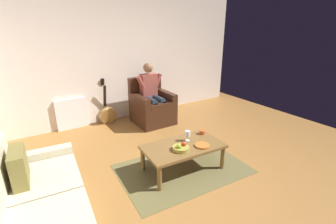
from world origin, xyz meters
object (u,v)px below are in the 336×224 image
Objects in this scene: person_seated at (152,92)px; wine_glass_near at (188,134)px; guitar at (108,114)px; candle_jar at (202,132)px; coffee_table at (183,148)px; armchair at (152,107)px; decorative_dish at (202,145)px; couch at (38,216)px; fruit_bowl at (181,148)px.

person_seated reaches higher than wine_glass_near.
guitar is 10.65× the size of candle_jar.
guitar reaches higher than candle_jar.
guitar is (0.31, -2.32, -0.13)m from coffee_table.
armchair reaches higher than candle_jar.
candle_jar is at bearing -130.09° from decorative_dish.
person_seated reaches higher than guitar.
wine_glass_near is at bearing 101.42° from guitar.
person_seated is 8.09× the size of wine_glass_near.
armchair is 0.75× the size of person_seated.
person_seated is 0.70× the size of couch.
fruit_bowl reaches higher than candle_jar.
person_seated is 14.13× the size of candle_jar.
wine_glass_near reaches higher than fruit_bowl.
person_seated is (0.00, 0.01, 0.35)m from armchair.
guitar is at bearing -85.21° from fruit_bowl.
coffee_table is 1.24× the size of guitar.
armchair reaches higher than coffee_table.
person_seated is 1.95m from coffee_table.
candle_jar reaches higher than coffee_table.
person_seated reaches higher than decorative_dish.
guitar is (0.84, -0.46, -0.12)m from armchair.
couch is at bearing 8.58° from coffee_table.
wine_glass_near reaches higher than decorative_dish.
coffee_table is at bearing 31.56° from wine_glass_near.
person_seated is at bearing -98.89° from decorative_dish.
guitar is (-1.62, -2.61, -0.11)m from couch.
fruit_bowl is at bearing 72.04° from armchair.
guitar is (0.84, -0.47, -0.47)m from person_seated.
wine_glass_near is at bearing -148.44° from coffee_table.
couch is 1.90× the size of guitar.
couch is (2.46, 2.14, -0.36)m from person_seated.
fruit_bowl is (0.63, 1.93, -0.26)m from person_seated.
coffee_table is 13.16× the size of candle_jar.
wine_glass_near reaches higher than coffee_table.
armchair is 4.09× the size of fruit_bowl.
guitar is at bearing -78.58° from wine_glass_near.
couch is 1.84m from fruit_bowl.
couch reaches higher than wine_glass_near.
decorative_dish is at bearing 81.23° from person_seated.
person_seated is 2.05m from fruit_bowl.
armchair is 1.93m from coffee_table.
candle_jar is at bearing 105.17° from couch.
decorative_dish is (0.31, 2.01, -0.28)m from person_seated.
armchair is 6.08× the size of wine_glass_near.
candle_jar is (-2.41, -0.44, 0.10)m from couch.
coffee_table is at bearing 74.16° from armchair.
guitar reaches higher than couch.
armchair is 3.26m from couch.
person_seated is 5.93× the size of decorative_dish.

